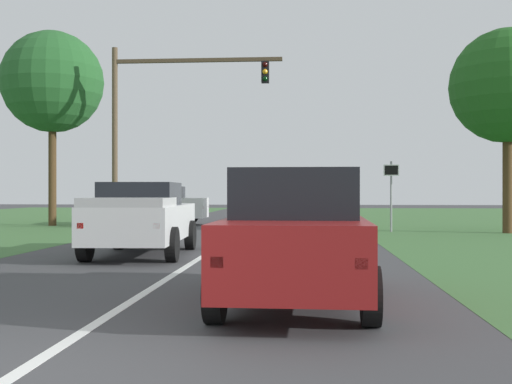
{
  "coord_description": "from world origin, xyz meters",
  "views": [
    {
      "loc": [
        2.52,
        -5.17,
        1.6
      ],
      "look_at": [
        0.9,
        15.9,
        1.58
      ],
      "focal_mm": 45.17,
      "sensor_mm": 36.0,
      "label": 1
    }
  ],
  "objects_px": {
    "traffic_light": "(158,109)",
    "oak_tree_right": "(507,86)",
    "keep_moving_sign": "(391,187)",
    "crossing_suv_far": "(157,205)",
    "extra_tree_1": "(52,82)",
    "pickup_truck_lead": "(142,217)",
    "red_suv_near": "(297,233)"
  },
  "relations": [
    {
      "from": "traffic_light",
      "to": "oak_tree_right",
      "type": "relative_size",
      "value": 0.99
    },
    {
      "from": "keep_moving_sign",
      "to": "crossing_suv_far",
      "type": "xyz_separation_m",
      "value": [
        -10.48,
        4.73,
        -0.81
      ]
    },
    {
      "from": "oak_tree_right",
      "to": "extra_tree_1",
      "type": "distance_m",
      "value": 19.88
    },
    {
      "from": "traffic_light",
      "to": "crossing_suv_far",
      "type": "xyz_separation_m",
      "value": [
        -0.8,
        3.31,
        -4.16
      ]
    },
    {
      "from": "crossing_suv_far",
      "to": "keep_moving_sign",
      "type": "bearing_deg",
      "value": -24.29
    },
    {
      "from": "oak_tree_right",
      "to": "pickup_truck_lead",
      "type": "bearing_deg",
      "value": -140.96
    },
    {
      "from": "red_suv_near",
      "to": "extra_tree_1",
      "type": "height_order",
      "value": "extra_tree_1"
    },
    {
      "from": "keep_moving_sign",
      "to": "extra_tree_1",
      "type": "relative_size",
      "value": 0.31
    },
    {
      "from": "crossing_suv_far",
      "to": "extra_tree_1",
      "type": "distance_m",
      "value": 7.48
    },
    {
      "from": "keep_moving_sign",
      "to": "oak_tree_right",
      "type": "height_order",
      "value": "oak_tree_right"
    },
    {
      "from": "traffic_light",
      "to": "keep_moving_sign",
      "type": "relative_size",
      "value": 2.79
    },
    {
      "from": "extra_tree_1",
      "to": "keep_moving_sign",
      "type": "bearing_deg",
      "value": -12.84
    },
    {
      "from": "oak_tree_right",
      "to": "extra_tree_1",
      "type": "height_order",
      "value": "extra_tree_1"
    },
    {
      "from": "keep_moving_sign",
      "to": "oak_tree_right",
      "type": "relative_size",
      "value": 0.36
    },
    {
      "from": "traffic_light",
      "to": "keep_moving_sign",
      "type": "xyz_separation_m",
      "value": [
        9.68,
        -1.42,
        -3.35
      ]
    },
    {
      "from": "pickup_truck_lead",
      "to": "keep_moving_sign",
      "type": "xyz_separation_m",
      "value": [
        7.44,
        9.96,
        0.82
      ]
    },
    {
      "from": "pickup_truck_lead",
      "to": "crossing_suv_far",
      "type": "distance_m",
      "value": 15.0
    },
    {
      "from": "keep_moving_sign",
      "to": "oak_tree_right",
      "type": "xyz_separation_m",
      "value": [
        4.34,
        -0.41,
        3.85
      ]
    },
    {
      "from": "traffic_light",
      "to": "keep_moving_sign",
      "type": "distance_m",
      "value": 10.34
    },
    {
      "from": "traffic_light",
      "to": "extra_tree_1",
      "type": "relative_size",
      "value": 0.86
    },
    {
      "from": "oak_tree_right",
      "to": "crossing_suv_far",
      "type": "bearing_deg",
      "value": 160.86
    },
    {
      "from": "pickup_truck_lead",
      "to": "crossing_suv_far",
      "type": "height_order",
      "value": "crossing_suv_far"
    },
    {
      "from": "red_suv_near",
      "to": "extra_tree_1",
      "type": "xyz_separation_m",
      "value": [
        -11.63,
        19.88,
        5.68
      ]
    },
    {
      "from": "traffic_light",
      "to": "extra_tree_1",
      "type": "height_order",
      "value": "extra_tree_1"
    },
    {
      "from": "traffic_light",
      "to": "oak_tree_right",
      "type": "distance_m",
      "value": 14.15
    },
    {
      "from": "extra_tree_1",
      "to": "oak_tree_right",
      "type": "bearing_deg",
      "value": -11.22
    },
    {
      "from": "keep_moving_sign",
      "to": "crossing_suv_far",
      "type": "height_order",
      "value": "keep_moving_sign"
    },
    {
      "from": "red_suv_near",
      "to": "crossing_suv_far",
      "type": "height_order",
      "value": "red_suv_near"
    },
    {
      "from": "traffic_light",
      "to": "extra_tree_1",
      "type": "distance_m",
      "value": 6.02
    },
    {
      "from": "pickup_truck_lead",
      "to": "red_suv_near",
      "type": "bearing_deg",
      "value": -58.68
    },
    {
      "from": "crossing_suv_far",
      "to": "extra_tree_1",
      "type": "bearing_deg",
      "value": -164.65
    },
    {
      "from": "keep_moving_sign",
      "to": "extra_tree_1",
      "type": "height_order",
      "value": "extra_tree_1"
    }
  ]
}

